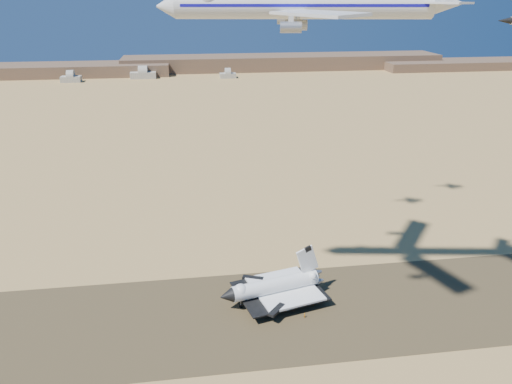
{
  "coord_description": "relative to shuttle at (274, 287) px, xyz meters",
  "views": [
    {
      "loc": [
        -12.05,
        -130.42,
        94.39
      ],
      "look_at": [
        7.67,
        8.0,
        38.57
      ],
      "focal_mm": 35.0,
      "sensor_mm": 36.0,
      "label": 1
    }
  ],
  "objects": [
    {
      "name": "crew_c",
      "position": [
        12.1,
        -5.05,
        -3.78
      ],
      "size": [
        1.02,
        1.23,
        1.86
      ],
      "primitive_type": "imported",
      "rotation": [
        0.0,
        0.0,
        2.08
      ],
      "color": "orange",
      "rests_on": "runway"
    },
    {
      "name": "runway",
      "position": [
        -13.62,
        -7.46,
        -4.74
      ],
      "size": [
        600.0,
        50.0,
        0.06
      ],
      "primitive_type": "cube",
      "color": "brown",
      "rests_on": "ground"
    },
    {
      "name": "hangars",
      "position": [
        -77.62,
        470.97,
        0.06
      ],
      "size": [
        200.5,
        29.5,
        30.0
      ],
      "color": "#AAA696",
      "rests_on": "ground"
    },
    {
      "name": "crew_b",
      "position": [
        5.54,
        -5.96,
        -3.82
      ],
      "size": [
        0.59,
        0.91,
        1.77
      ],
      "primitive_type": "imported",
      "rotation": [
        0.0,
        0.0,
        1.68
      ],
      "color": "orange",
      "rests_on": "runway"
    },
    {
      "name": "ground",
      "position": [
        -13.62,
        -7.46,
        -4.77
      ],
      "size": [
        1200.0,
        1200.0,
        0.0
      ],
      "primitive_type": "plane",
      "color": "tan",
      "rests_on": "ground"
    },
    {
      "name": "crew_a",
      "position": [
        7.75,
        -11.03,
        -3.89
      ],
      "size": [
        0.48,
        0.65,
        1.63
      ],
      "primitive_type": "imported",
      "rotation": [
        0.0,
        0.0,
        1.4
      ],
      "color": "orange",
      "rests_on": "runway"
    },
    {
      "name": "ridgeline",
      "position": [
        51.69,
        519.84,
        2.86
      ],
      "size": [
        960.0,
        90.0,
        18.0
      ],
      "color": "brown",
      "rests_on": "ground"
    },
    {
      "name": "carrier_747",
      "position": [
        3.23,
        -4.43,
        86.55
      ],
      "size": [
        78.49,
        59.85,
        19.48
      ],
      "rotation": [
        0.0,
        0.0,
        -0.16
      ],
      "color": "silver"
    },
    {
      "name": "shuttle",
      "position": [
        0.0,
        0.0,
        0.0
      ],
      "size": [
        36.16,
        27.63,
        17.74
      ],
      "rotation": [
        0.0,
        0.0,
        0.24
      ],
      "color": "white",
      "rests_on": "runway"
    }
  ]
}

